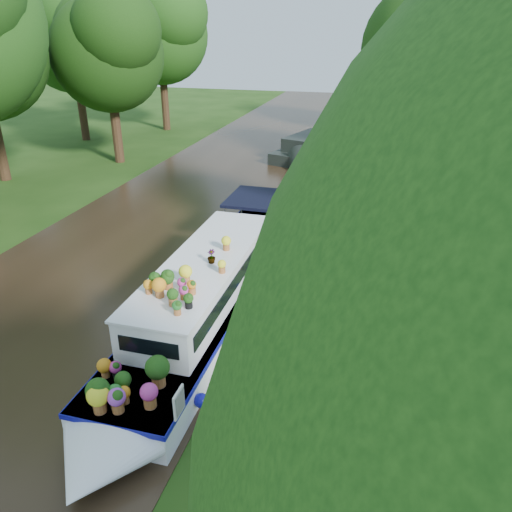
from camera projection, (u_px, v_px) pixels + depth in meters
The scene contains 13 objects.
ground at pixel (293, 309), 14.63m from camera, with size 100.00×100.00×0.00m, color #1D3D0F.
canal_water at pixel (111, 283), 16.07m from camera, with size 10.00×100.00×0.02m, color black.
towpath at pixel (334, 315), 14.34m from camera, with size 2.20×100.00×0.03m, color #483321.
plant_boat at pixel (207, 292), 13.84m from camera, with size 2.29×13.52×2.25m.
tree_near_overhang at pixel (459, 64), 13.59m from camera, with size 5.52×5.28×8.99m.
tree_near_mid at pixel (451, 50), 23.98m from camera, with size 6.90×6.60×9.40m.
tree_near_far at pixel (432, 32), 33.45m from camera, with size 7.59×7.26×10.30m.
tree_far_c at pixel (107, 45), 27.40m from camera, with size 7.13×6.82×9.59m.
tree_far_d at pixel (160, 26), 36.13m from camera, with size 8.05×7.70×10.85m.
tree_far_h at pixel (71, 31), 32.83m from camera, with size 7.82×7.48×10.49m.
second_boat at pixel (308, 148), 30.76m from camera, with size 3.95×7.83×1.43m.
pedestrian_pink at pixel (382, 150), 29.25m from camera, with size 0.59×0.39×1.63m, color pink.
verge_plant at pixel (283, 334), 13.14m from camera, with size 0.34×0.30×0.38m, color #296D20.
Camera 1 is at (2.29, -12.42, 7.64)m, focal length 35.00 mm.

